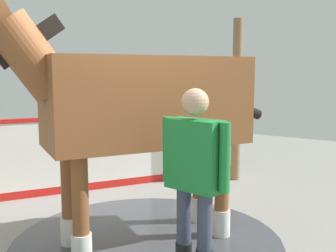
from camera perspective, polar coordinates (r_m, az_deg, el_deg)
name	(u,v)px	position (r m, az deg, el deg)	size (l,w,h in m)	color
ground_plane	(130,239)	(4.80, -5.25, -15.32)	(16.00, 16.00, 0.02)	gray
wet_patch	(148,239)	(4.73, -2.84, -15.46)	(2.97, 2.97, 0.00)	#42444C
barrier_wall	(93,155)	(6.54, -10.33, -4.03)	(2.84, 4.70, 1.18)	white
roof_post_far	(236,101)	(7.02, 9.50, 3.48)	(0.16, 0.16, 2.72)	olive
horse	(137,104)	(4.33, -4.31, 3.02)	(2.04, 3.05, 2.58)	brown
handler	(194,173)	(3.52, 3.71, -6.53)	(0.68, 0.28, 1.72)	black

